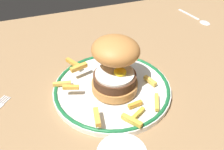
% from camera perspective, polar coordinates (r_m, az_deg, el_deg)
% --- Properties ---
extents(ground_plane, '(1.40, 0.89, 0.04)m').
position_cam_1_polar(ground_plane, '(0.58, 1.61, -5.81)').
color(ground_plane, '#926F4A').
extents(dinner_plate, '(0.25, 0.25, 0.02)m').
position_cam_1_polar(dinner_plate, '(0.57, -0.00, -2.98)').
color(dinner_plate, white).
rests_on(dinner_plate, ground_plane).
extents(burger, '(0.13, 0.13, 0.11)m').
position_cam_1_polar(burger, '(0.53, 0.43, 2.49)').
color(burger, '#BA7C3E').
rests_on(burger, dinner_plate).
extents(fries_pile, '(0.21, 0.25, 0.03)m').
position_cam_1_polar(fries_pile, '(0.54, -1.21, -2.84)').
color(fries_pile, gold).
rests_on(fries_pile, dinner_plate).
extents(spoon, '(0.05, 0.13, 0.01)m').
position_cam_1_polar(spoon, '(0.89, 18.84, 11.22)').
color(spoon, silver).
rests_on(spoon, ground_plane).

